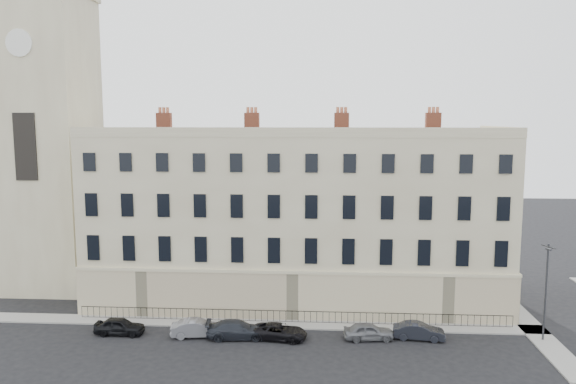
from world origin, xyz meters
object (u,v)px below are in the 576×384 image
(car_b, at_px, (198,328))
(car_c, at_px, (237,329))
(car_e, at_px, (369,331))
(streetlamp, at_px, (546,288))
(car_a, at_px, (120,326))
(car_d, at_px, (279,332))
(car_f, at_px, (419,331))

(car_b, xyz_separation_m, car_c, (3.05, -0.11, 0.01))
(car_e, distance_m, streetlamp, 13.41)
(car_a, height_order, car_d, car_a)
(streetlamp, bearing_deg, car_d, 161.46)
(car_c, xyz_separation_m, car_d, (3.19, 0.02, -0.09))
(car_c, distance_m, streetlamp, 23.12)
(car_c, relative_size, car_f, 1.22)
(car_e, height_order, car_f, car_e)
(car_b, distance_m, car_e, 12.95)
(car_d, bearing_deg, car_e, -79.08)
(car_c, height_order, streetlamp, streetlamp)
(car_b, distance_m, car_d, 6.24)
(car_b, distance_m, car_f, 16.73)
(car_c, xyz_separation_m, car_f, (13.67, 0.67, -0.04))
(car_a, bearing_deg, car_c, -90.78)
(car_a, relative_size, car_f, 0.99)
(car_b, bearing_deg, car_a, 80.96)
(car_c, distance_m, car_f, 13.69)
(car_d, xyz_separation_m, streetlamp, (19.65, 0.82, 3.53))
(streetlamp, bearing_deg, car_b, 160.70)
(car_a, bearing_deg, car_d, -90.43)
(car_a, bearing_deg, car_e, -89.12)
(streetlamp, bearing_deg, car_c, 161.18)
(car_a, relative_size, car_c, 0.82)
(car_d, bearing_deg, streetlamp, -79.70)
(car_e, relative_size, car_f, 0.98)
(car_c, relative_size, car_d, 1.10)
(car_b, bearing_deg, car_d, -99.26)
(car_b, xyz_separation_m, car_d, (6.24, -0.09, -0.08))
(car_b, height_order, car_c, car_c)
(streetlamp, bearing_deg, car_f, 160.13)
(car_c, bearing_deg, car_f, -92.30)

